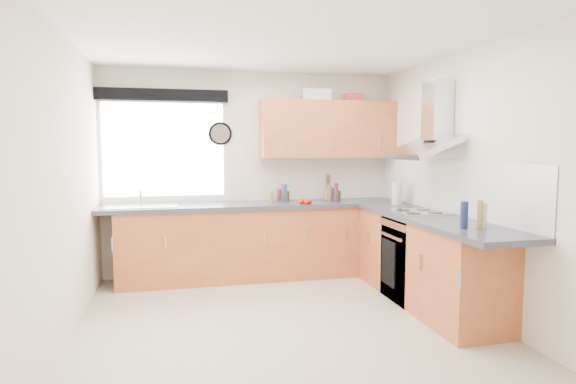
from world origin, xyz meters
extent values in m
plane|color=beige|center=(0.00, 0.00, 0.00)|extent=(3.60, 3.60, 0.00)
cube|color=white|center=(0.00, 0.00, 2.50)|extent=(3.60, 3.60, 0.02)
cube|color=silver|center=(0.00, 1.80, 1.25)|extent=(3.60, 0.02, 2.50)
cube|color=silver|center=(0.00, -1.80, 1.25)|extent=(3.60, 0.02, 2.50)
cube|color=silver|center=(-1.80, 0.00, 1.25)|extent=(0.02, 3.60, 2.50)
cube|color=silver|center=(1.80, 0.00, 1.25)|extent=(0.02, 3.60, 2.50)
cube|color=silver|center=(-1.05, 1.79, 1.55)|extent=(1.40, 0.02, 1.10)
cube|color=black|center=(-1.05, 1.70, 2.18)|extent=(1.50, 0.18, 0.14)
cube|color=white|center=(1.79, 0.30, 1.18)|extent=(0.01, 3.00, 0.54)
cube|color=#A5522A|center=(-0.10, 1.51, 0.43)|extent=(3.00, 0.58, 0.86)
cube|color=#A5522A|center=(1.50, 1.50, 0.43)|extent=(0.60, 0.60, 0.86)
cube|color=#A5522A|center=(1.51, 0.15, 0.43)|extent=(0.58, 2.10, 0.86)
cube|color=#302F3C|center=(0.00, 1.50, 0.89)|extent=(3.60, 0.62, 0.05)
cube|color=#302F3C|center=(1.50, 0.00, 0.89)|extent=(0.62, 2.42, 0.05)
cube|color=black|center=(1.50, 0.30, 0.42)|extent=(0.56, 0.58, 0.85)
cube|color=silver|center=(1.50, 0.30, 0.92)|extent=(0.52, 0.52, 0.01)
cube|color=#A5522A|center=(0.95, 1.62, 1.80)|extent=(1.70, 0.35, 0.70)
cube|color=silver|center=(-0.48, 1.52, 0.41)|extent=(0.62, 0.60, 0.82)
cylinder|color=black|center=(-0.38, 1.76, 1.74)|extent=(0.29, 0.04, 0.29)
cube|color=silver|center=(0.80, 1.72, 2.22)|extent=(0.37, 0.28, 0.15)
cube|color=#C73937|center=(1.32, 1.72, 2.20)|extent=(0.28, 0.26, 0.11)
cylinder|color=gray|center=(0.97, 1.70, 0.98)|extent=(0.12, 0.12, 0.13)
cylinder|color=silver|center=(1.62, 1.05, 1.04)|extent=(0.15, 0.15, 0.26)
cylinder|color=#32281B|center=(0.41, 1.57, 0.98)|extent=(0.06, 0.06, 0.13)
cylinder|color=olive|center=(0.22, 1.64, 0.97)|extent=(0.05, 0.05, 0.11)
cylinder|color=#581F1F|center=(0.97, 1.37, 1.03)|extent=(0.05, 0.05, 0.24)
cylinder|color=brown|center=(0.91, 1.42, 1.01)|extent=(0.06, 0.06, 0.20)
cylinder|color=#5A2220|center=(0.34, 1.70, 0.98)|extent=(0.06, 0.06, 0.15)
cylinder|color=#1C498A|center=(0.39, 1.67, 1.01)|extent=(0.07, 0.07, 0.21)
cylinder|color=#153C15|center=(1.04, 1.48, 0.98)|extent=(0.06, 0.06, 0.13)
cylinder|color=navy|center=(1.03, 1.69, 0.98)|extent=(0.06, 0.06, 0.15)
cylinder|color=#151D4A|center=(1.39, -0.67, 1.02)|extent=(0.06, 0.06, 0.23)
cylinder|color=olive|center=(1.52, -0.69, 1.03)|extent=(0.05, 0.05, 0.24)
cylinder|color=#BCADA0|center=(1.55, -0.68, 1.02)|extent=(0.07, 0.07, 0.21)
camera|label=1|loc=(-0.92, -4.16, 1.59)|focal=30.00mm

